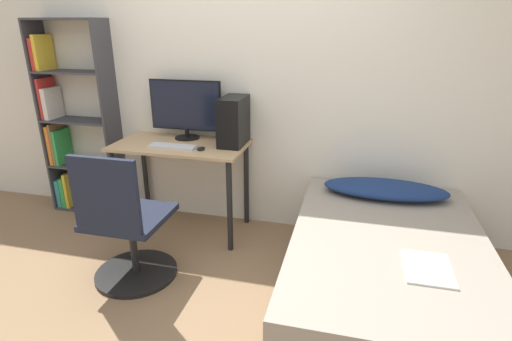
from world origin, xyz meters
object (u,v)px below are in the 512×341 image
Objects in this scene: office_chair at (127,233)px; keyboard at (173,146)px; bookshelf at (70,127)px; pc_tower at (234,121)px; bed at (385,271)px; monitor at (186,108)px.

keyboard is at bearing 85.63° from office_chair.
bookshelf is at bearing 166.37° from keyboard.
bookshelf is 4.54× the size of pc_tower.
office_chair is 2.55× the size of keyboard.
pc_tower is (0.49, 0.88, 0.60)m from office_chair.
bookshelf is 1.18m from keyboard.
bed is (2.78, -0.78, -0.57)m from bookshelf.
pc_tower is (-1.19, 0.71, 0.73)m from bed.
keyboard is 0.98× the size of pc_tower.
office_chair is 2.50× the size of pc_tower.
office_chair is 1.17m from pc_tower.
bed is at bearing -30.82° from pc_tower.
keyboard is at bearing 162.95° from bed.
office_chair is 1.53× the size of monitor.
monitor is (0.05, 0.96, 0.67)m from office_chair.
monitor is 1.66× the size of keyboard.
pc_tower is at bearing -2.36° from bookshelf.
monitor is 0.38m from keyboard.
bed is 4.75× the size of pc_tower.
bookshelf is 1.82× the size of office_chair.
bookshelf is at bearing 177.64° from pc_tower.
pc_tower is at bearing 61.09° from office_chair.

